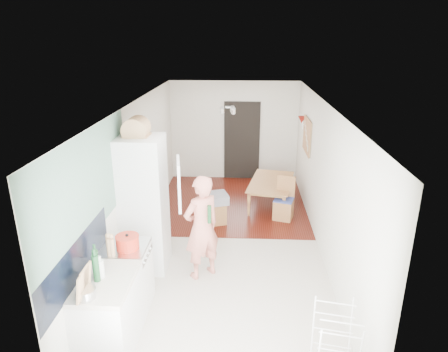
# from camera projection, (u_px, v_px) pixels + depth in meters

# --- Properties ---
(room_shell) EXTENTS (3.20, 7.00, 2.50)m
(room_shell) POSITION_uv_depth(u_px,v_px,m) (228.00, 178.00, 6.76)
(room_shell) COLOR silver
(room_shell) RESTS_ON ground
(floor) EXTENTS (3.20, 7.00, 0.01)m
(floor) POSITION_uv_depth(u_px,v_px,m) (228.00, 244.00, 7.18)
(floor) COLOR beige
(floor) RESTS_ON ground
(wood_floor_overlay) EXTENTS (3.20, 3.30, 0.01)m
(wood_floor_overlay) POSITION_uv_depth(u_px,v_px,m) (232.00, 202.00, 8.92)
(wood_floor_overlay) COLOR #501811
(wood_floor_overlay) RESTS_ON room_shell
(sage_wall_panel) EXTENTS (0.02, 3.00, 1.30)m
(sage_wall_panel) POSITION_uv_depth(u_px,v_px,m) (89.00, 186.00, 4.76)
(sage_wall_panel) COLOR slate
(sage_wall_panel) RESTS_ON room_shell
(tile_splashback) EXTENTS (0.02, 1.90, 0.50)m
(tile_splashback) POSITION_uv_depth(u_px,v_px,m) (78.00, 261.00, 4.47)
(tile_splashback) COLOR black
(tile_splashback) RESTS_ON room_shell
(doorway_recess) EXTENTS (0.90, 0.04, 2.00)m
(doorway_recess) POSITION_uv_depth(u_px,v_px,m) (242.00, 141.00, 10.11)
(doorway_recess) COLOR black
(doorway_recess) RESTS_ON room_shell
(base_cabinet) EXTENTS (0.60, 0.90, 0.86)m
(base_cabinet) POSITION_uv_depth(u_px,v_px,m) (109.00, 315.00, 4.70)
(base_cabinet) COLOR silver
(base_cabinet) RESTS_ON room_shell
(worktop) EXTENTS (0.62, 0.92, 0.06)m
(worktop) POSITION_uv_depth(u_px,v_px,m) (105.00, 282.00, 4.55)
(worktop) COLOR beige
(worktop) RESTS_ON room_shell
(range_cooker) EXTENTS (0.60, 0.60, 0.88)m
(range_cooker) POSITION_uv_depth(u_px,v_px,m) (127.00, 278.00, 5.40)
(range_cooker) COLOR silver
(range_cooker) RESTS_ON room_shell
(cooker_top) EXTENTS (0.60, 0.60, 0.04)m
(cooker_top) POSITION_uv_depth(u_px,v_px,m) (124.00, 248.00, 5.25)
(cooker_top) COLOR silver
(cooker_top) RESTS_ON room_shell
(fridge_housing) EXTENTS (0.66, 0.66, 2.15)m
(fridge_housing) POSITION_uv_depth(u_px,v_px,m) (144.00, 205.00, 6.15)
(fridge_housing) COLOR silver
(fridge_housing) RESTS_ON room_shell
(fridge_door) EXTENTS (0.14, 0.56, 0.70)m
(fridge_door) POSITION_uv_depth(u_px,v_px,m) (179.00, 184.00, 5.68)
(fridge_door) COLOR silver
(fridge_door) RESTS_ON room_shell
(fridge_interior) EXTENTS (0.02, 0.52, 0.66)m
(fridge_interior) POSITION_uv_depth(u_px,v_px,m) (162.00, 176.00, 5.97)
(fridge_interior) COLOR white
(fridge_interior) RESTS_ON room_shell
(pinboard) EXTENTS (0.03, 0.90, 0.70)m
(pinboard) POSITION_uv_depth(u_px,v_px,m) (307.00, 136.00, 8.37)
(pinboard) COLOR tan
(pinboard) RESTS_ON room_shell
(pinboard_frame) EXTENTS (0.00, 0.94, 0.74)m
(pinboard_frame) POSITION_uv_depth(u_px,v_px,m) (307.00, 136.00, 8.37)
(pinboard_frame) COLOR #B07E42
(pinboard_frame) RESTS_ON room_shell
(wall_sconce) EXTENTS (0.18, 0.18, 0.16)m
(wall_sconce) POSITION_uv_depth(u_px,v_px,m) (302.00, 120.00, 8.92)
(wall_sconce) COLOR maroon
(wall_sconce) RESTS_ON room_shell
(person) EXTENTS (0.84, 0.81, 1.94)m
(person) POSITION_uv_depth(u_px,v_px,m) (201.00, 219.00, 5.93)
(person) COLOR #D77B69
(person) RESTS_ON floor
(dining_table) EXTENTS (0.97, 1.44, 0.46)m
(dining_table) POSITION_uv_depth(u_px,v_px,m) (272.00, 195.00, 8.74)
(dining_table) COLOR #B07E42
(dining_table) RESTS_ON floor
(dining_chair) EXTENTS (0.45, 0.45, 0.87)m
(dining_chair) POSITION_uv_depth(u_px,v_px,m) (284.00, 199.00, 8.00)
(dining_chair) COLOR #B07E42
(dining_chair) RESTS_ON floor
(stool) EXTENTS (0.42, 0.42, 0.44)m
(stool) POSITION_uv_depth(u_px,v_px,m) (217.00, 213.00, 7.89)
(stool) COLOR #B07E42
(stool) RESTS_ON floor
(grey_drape) EXTENTS (0.52, 0.52, 0.19)m
(grey_drape) POSITION_uv_depth(u_px,v_px,m) (216.00, 198.00, 7.79)
(grey_drape) COLOR gray
(grey_drape) RESTS_ON stool
(drying_rack) EXTENTS (0.50, 0.47, 0.85)m
(drying_rack) POSITION_uv_depth(u_px,v_px,m) (335.00, 344.00, 4.28)
(drying_rack) COLOR silver
(drying_rack) RESTS_ON floor
(bread_bin) EXTENTS (0.39, 0.37, 0.20)m
(bread_bin) POSITION_uv_depth(u_px,v_px,m) (136.00, 129.00, 5.81)
(bread_bin) COLOR tan
(bread_bin) RESTS_ON fridge_housing
(red_casserole) EXTENTS (0.36, 0.36, 0.18)m
(red_casserole) POSITION_uv_depth(u_px,v_px,m) (127.00, 242.00, 5.18)
(red_casserole) COLOR red
(red_casserole) RESTS_ON cooker_top
(steel_pan) EXTENTS (0.27, 0.27, 0.11)m
(steel_pan) POSITION_uv_depth(u_px,v_px,m) (86.00, 293.00, 4.21)
(steel_pan) COLOR silver
(steel_pan) RESTS_ON worktop
(held_bottle) EXTENTS (0.06, 0.06, 0.27)m
(held_bottle) POSITION_uv_depth(u_px,v_px,m) (209.00, 214.00, 5.76)
(held_bottle) COLOR #174421
(held_bottle) RESTS_ON person
(bottle_a) EXTENTS (0.08, 0.08, 0.32)m
(bottle_a) POSITION_uv_depth(u_px,v_px,m) (96.00, 268.00, 4.47)
(bottle_a) COLOR #174421
(bottle_a) RESTS_ON worktop
(bottle_b) EXTENTS (0.09, 0.09, 0.31)m
(bottle_b) POSITION_uv_depth(u_px,v_px,m) (96.00, 263.00, 4.59)
(bottle_b) COLOR #174421
(bottle_b) RESTS_ON worktop
(bottle_c) EXTENTS (0.11, 0.11, 0.22)m
(bottle_c) POSITION_uv_depth(u_px,v_px,m) (100.00, 269.00, 4.55)
(bottle_c) COLOR silver
(bottle_c) RESTS_ON worktop
(pepper_mill_front) EXTENTS (0.06, 0.06, 0.24)m
(pepper_mill_front) POSITION_uv_depth(u_px,v_px,m) (112.00, 247.00, 5.00)
(pepper_mill_front) COLOR tan
(pepper_mill_front) RESTS_ON worktop
(pepper_mill_back) EXTENTS (0.08, 0.08, 0.24)m
(pepper_mill_back) POSITION_uv_depth(u_px,v_px,m) (109.00, 247.00, 5.00)
(pepper_mill_back) COLOR tan
(pepper_mill_back) RESTS_ON worktop
(chopping_boards) EXTENTS (0.08, 0.26, 0.35)m
(chopping_boards) POSITION_uv_depth(u_px,v_px,m) (84.00, 283.00, 4.18)
(chopping_boards) COLOR tan
(chopping_boards) RESTS_ON worktop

